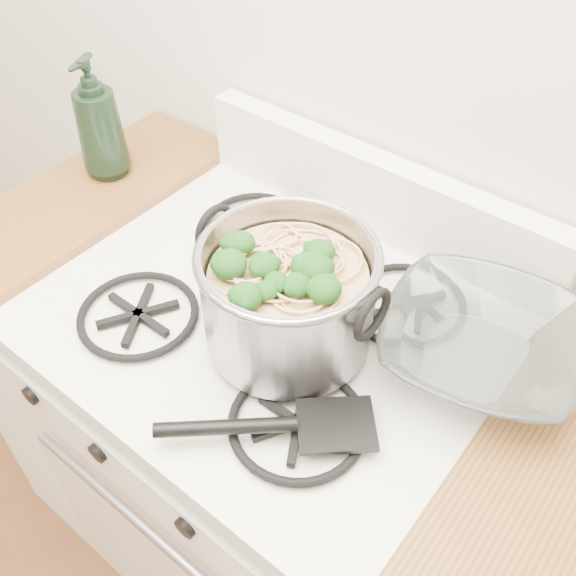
# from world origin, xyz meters

# --- Properties ---
(gas_range) EXTENTS (0.76, 0.66, 0.92)m
(gas_range) POSITION_xyz_m (0.00, 1.26, 0.44)
(gas_range) COLOR white
(gas_range) RESTS_ON ground
(counter_left) EXTENTS (0.25, 0.65, 0.92)m
(counter_left) POSITION_xyz_m (-0.51, 1.26, 0.46)
(counter_left) COLOR silver
(counter_left) RESTS_ON ground
(stock_pot) EXTENTS (0.30, 0.27, 0.19)m
(stock_pot) POSITION_xyz_m (0.06, 1.23, 1.01)
(stock_pot) COLOR gray
(stock_pot) RESTS_ON gas_range
(spatula) EXTENTS (0.42, 0.42, 0.02)m
(spatula) POSITION_xyz_m (0.22, 1.14, 0.94)
(spatula) COLOR black
(spatula) RESTS_ON gas_range
(glass_bowl) EXTENTS (0.15, 0.15, 0.03)m
(glass_bowl) POSITION_xyz_m (0.32, 1.37, 0.94)
(glass_bowl) COLOR white
(glass_bowl) RESTS_ON gas_range
(bottle) EXTENTS (0.13, 0.13, 0.25)m
(bottle) POSITION_xyz_m (-0.52, 1.35, 1.05)
(bottle) COLOR black
(bottle) RESTS_ON counter_left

